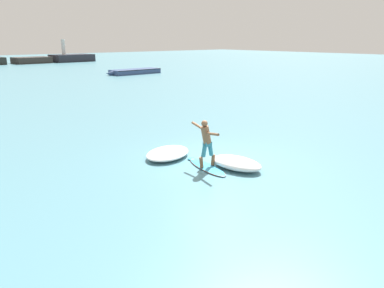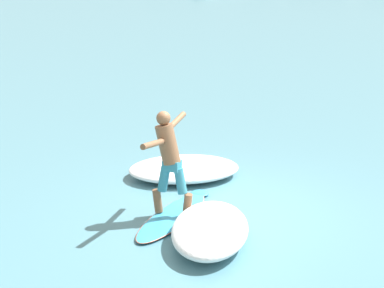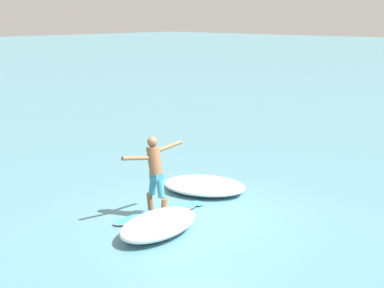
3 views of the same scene
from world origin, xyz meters
name	(u,v)px [view 3 (image 3 of 3)]	position (x,y,z in m)	size (l,w,h in m)	color
ground_plane	(196,218)	(0.00, 0.00, 0.00)	(200.00, 200.00, 0.00)	teal
surfboard	(159,213)	(-0.74, -0.42, 0.04)	(0.99, 2.37, 0.21)	#389ECA
surfer	(155,169)	(-0.80, -0.46, 1.05)	(0.69, 1.57, 1.68)	brown
wave_foam_at_tail	(159,224)	(0.02, -1.15, 0.20)	(1.35, 2.09, 0.40)	white
wave_foam_at_nose	(204,186)	(-1.05, 1.46, 0.16)	(2.46, 2.12, 0.32)	white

